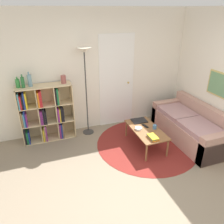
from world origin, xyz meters
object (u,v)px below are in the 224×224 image
at_px(couch, 192,127).
at_px(laptop, 139,121).
at_px(bottle_left, 18,83).
at_px(cup, 155,127).
at_px(bottle_right, 30,80).
at_px(coffee_table, 146,131).
at_px(floor_lamp, 85,62).
at_px(vase_on_shelf, 63,79).
at_px(bookshelf, 45,113).
at_px(bottle_middle, 23,82).
at_px(bowl, 138,128).

height_order(couch, laptop, couch).
bearing_deg(bottle_left, cup, -22.87).
height_order(bottle_left, bottle_right, bottle_right).
relative_size(coffee_table, laptop, 3.14).
bearing_deg(coffee_table, floor_lamp, 136.77).
bearing_deg(vase_on_shelf, bottle_left, 178.54).
relative_size(bookshelf, cup, 14.49).
height_order(couch, bottle_left, bottle_left).
distance_m(floor_lamp, bottle_middle, 1.23).
height_order(bookshelf, vase_on_shelf, vase_on_shelf).
xyz_separation_m(bookshelf, cup, (2.02, -1.01, -0.17)).
height_order(laptop, bottle_middle, bottle_middle).
height_order(laptop, cup, cup).
distance_m(coffee_table, bowl, 0.17).
height_order(floor_lamp, bowl, floor_lamp).
relative_size(bottle_right, vase_on_shelf, 1.73).
relative_size(bowl, cup, 1.71).
distance_m(floor_lamp, cup, 1.89).
distance_m(couch, vase_on_shelf, 2.85).
bearing_deg(bottle_right, couch, -18.75).
distance_m(laptop, bottle_left, 2.52).
distance_m(bookshelf, coffee_table, 2.10).
xyz_separation_m(floor_lamp, coffee_table, (0.97, -0.91, -1.25)).
xyz_separation_m(couch, bottle_left, (-3.31, 1.05, 1.00)).
xyz_separation_m(bottle_left, bottle_right, (0.22, -0.00, 0.03)).
relative_size(bookshelf, bottle_right, 4.22).
distance_m(bookshelf, bottle_left, 0.80).
relative_size(coffee_table, bowl, 7.15).
height_order(coffee_table, bowl, bowl).
distance_m(bookshelf, cup, 2.26).
height_order(laptop, bottle_right, bottle_right).
height_order(laptop, bowl, bowl).
distance_m(bookshelf, bottle_middle, 0.77).
height_order(bottle_right, vase_on_shelf, bottle_right).
bearing_deg(laptop, coffee_table, -93.37).
bearing_deg(bookshelf, bottle_middle, -177.50).
height_order(bookshelf, coffee_table, bookshelf).
relative_size(floor_lamp, bowl, 13.33).
bearing_deg(couch, bookshelf, 160.34).
bearing_deg(couch, coffee_table, 175.98).
bearing_deg(bookshelf, floor_lamp, -3.41).
xyz_separation_m(floor_lamp, couch, (2.03, -0.99, -1.32)).
distance_m(coffee_table, bottle_right, 2.46).
xyz_separation_m(laptop, vase_on_shelf, (-1.43, 0.60, 0.88)).
height_order(cup, bottle_left, bottle_left).
relative_size(bowl, bottle_middle, 0.56).
bearing_deg(floor_lamp, bottle_left, 177.04).
xyz_separation_m(laptop, cup, (0.14, -0.40, 0.03)).
xyz_separation_m(floor_lamp, bottle_middle, (-1.20, 0.04, -0.29)).
bearing_deg(bowl, cup, -14.76).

